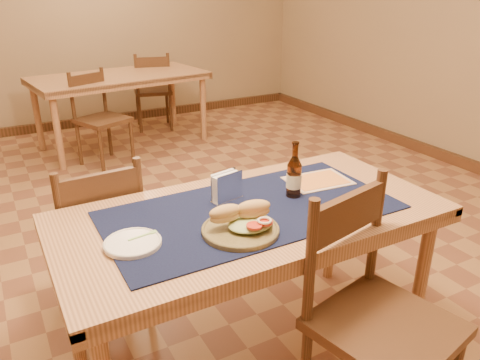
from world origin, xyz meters
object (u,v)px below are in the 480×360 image
back_table (120,83)px  napkin_holder (227,187)px  chair_main_near (375,316)px  main_table (251,228)px  sandwich_plate (243,224)px  beer_bottle (294,176)px  chair_main_far (99,238)px

back_table → napkin_holder: size_ratio=11.92×
chair_main_near → main_table: bearing=111.6°
back_table → sandwich_plate: sandwich_plate is taller
beer_bottle → back_table: bearing=87.5°
main_table → beer_bottle: size_ratio=6.47×
main_table → back_table: 3.36m
sandwich_plate → chair_main_near: bearing=-49.2°
chair_main_far → napkin_holder: bearing=-43.6°
sandwich_plate → beer_bottle: beer_bottle is taller
back_table → sandwich_plate: 3.52m
chair_main_near → napkin_holder: 0.78m
chair_main_near → beer_bottle: beer_bottle is taller
napkin_holder → sandwich_plate: bearing=-105.5°
chair_main_far → chair_main_near: 1.34m
back_table → beer_bottle: (-0.14, -3.31, 0.18)m
back_table → chair_main_near: (-0.16, -3.87, -0.16)m
main_table → beer_bottle: bearing=6.8°
back_table → napkin_holder: napkin_holder is taller
beer_bottle → napkin_holder: 0.29m
back_table → beer_bottle: 3.32m
chair_main_far → napkin_holder: 0.74m
beer_bottle → napkin_holder: beer_bottle is taller
back_table → beer_bottle: bearing=-92.5°
chair_main_near → beer_bottle: bearing=88.4°
chair_main_near → sandwich_plate: size_ratio=3.34×
main_table → chair_main_far: 0.81m
main_table → chair_main_near: bearing=-68.4°
chair_main_near → beer_bottle: size_ratio=3.95×
main_table → beer_bottle: beer_bottle is taller
chair_main_near → napkin_holder: (-0.26, 0.67, 0.31)m
main_table → sandwich_plate: sandwich_plate is taller
sandwich_plate → main_table: bearing=49.4°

